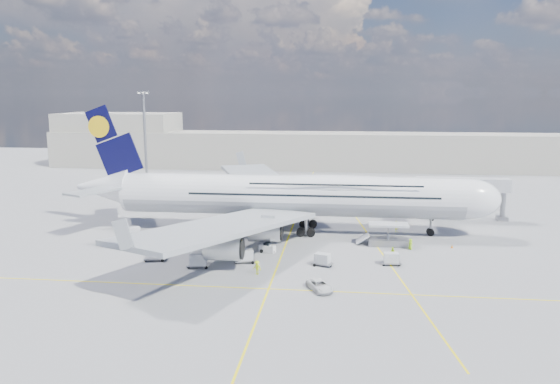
# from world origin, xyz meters

# --- Properties ---
(ground) EXTENTS (300.00, 300.00, 0.00)m
(ground) POSITION_xyz_m (0.00, 0.00, 0.00)
(ground) COLOR gray
(ground) RESTS_ON ground
(taxi_line_main) EXTENTS (0.25, 220.00, 0.01)m
(taxi_line_main) POSITION_xyz_m (0.00, 0.00, 0.01)
(taxi_line_main) COLOR yellow
(taxi_line_main) RESTS_ON ground
(taxi_line_cross) EXTENTS (120.00, 0.25, 0.01)m
(taxi_line_cross) POSITION_xyz_m (0.00, -20.00, 0.01)
(taxi_line_cross) COLOR yellow
(taxi_line_cross) RESTS_ON ground
(taxi_line_diag) EXTENTS (14.16, 99.06, 0.01)m
(taxi_line_diag) POSITION_xyz_m (14.00, 10.00, 0.01)
(taxi_line_diag) COLOR yellow
(taxi_line_diag) RESTS_ON ground
(airliner) EXTENTS (77.26, 79.15, 23.71)m
(airliner) POSITION_xyz_m (0.26, 10.00, 6.87)
(airliner) COLOR white
(airliner) RESTS_ON ground
(jet_bridge) EXTENTS (18.80, 12.10, 8.50)m
(jet_bridge) POSITION_xyz_m (29.81, 20.94, 6.85)
(jet_bridge) COLOR #B7B7BC
(jet_bridge) RESTS_ON ground
(cargo_loader) EXTENTS (8.53, 3.20, 3.67)m
(cargo_loader) POSITION_xyz_m (16.82, 2.89, 1.25)
(cargo_loader) COLOR silver
(cargo_loader) RESTS_ON ground
(light_mast) EXTENTS (3.00, 0.70, 25.50)m
(light_mast) POSITION_xyz_m (-40.00, 45.00, 13.21)
(light_mast) COLOR gray
(light_mast) RESTS_ON ground
(terminal) EXTENTS (180.00, 16.00, 12.00)m
(terminal) POSITION_xyz_m (0.00, 95.00, 6.00)
(terminal) COLOR #B2AD9E
(terminal) RESTS_ON ground
(hangar) EXTENTS (40.00, 22.00, 18.00)m
(hangar) POSITION_xyz_m (-70.00, 100.00, 9.00)
(hangar) COLOR #B2AD9E
(hangar) RESTS_ON ground
(tree_line) EXTENTS (160.00, 6.00, 8.00)m
(tree_line) POSITION_xyz_m (40.00, 140.00, 4.00)
(tree_line) COLOR #193814
(tree_line) RESTS_ON ground
(dolly_row_a) EXTENTS (3.54, 2.34, 0.48)m
(dolly_row_a) POSITION_xyz_m (-18.70, -9.87, 0.37)
(dolly_row_a) COLOR gray
(dolly_row_a) RESTS_ON ground
(dolly_row_b) EXTENTS (3.45, 2.07, 2.08)m
(dolly_row_b) POSITION_xyz_m (-11.35, -12.38, 1.12)
(dolly_row_b) COLOR gray
(dolly_row_b) RESTS_ON ground
(dolly_row_c) EXTENTS (3.52, 2.56, 2.00)m
(dolly_row_c) POSITION_xyz_m (-4.99, -9.38, 1.08)
(dolly_row_c) COLOR gray
(dolly_row_c) RESTS_ON ground
(dolly_back) EXTENTS (3.25, 2.83, 1.82)m
(dolly_back) POSITION_xyz_m (-27.08, 2.80, 0.98)
(dolly_back) COLOR gray
(dolly_back) RESTS_ON ground
(dolly_nose_far) EXTENTS (2.94, 1.68, 1.81)m
(dolly_nose_far) POSITION_xyz_m (16.64, -7.95, 0.97)
(dolly_nose_far) COLOR gray
(dolly_nose_far) RESTS_ON ground
(dolly_nose_near) EXTENTS (3.27, 2.48, 1.85)m
(dolly_nose_near) POSITION_xyz_m (6.56, -9.50, 0.99)
(dolly_nose_near) COLOR gray
(dolly_nose_near) RESTS_ON ground
(baggage_tug) EXTENTS (2.77, 1.95, 1.58)m
(baggage_tug) POSITION_xyz_m (-2.42, -3.66, 0.70)
(baggage_tug) COLOR silver
(baggage_tug) RESTS_ON ground
(catering_truck_inner) EXTENTS (7.43, 3.45, 4.30)m
(catering_truck_inner) POSITION_xyz_m (-7.48, 29.71, 2.03)
(catering_truck_inner) COLOR gray
(catering_truck_inner) RESTS_ON ground
(catering_truck_outer) EXTENTS (6.93, 2.76, 4.16)m
(catering_truck_outer) POSITION_xyz_m (-10.88, 46.08, 1.93)
(catering_truck_outer) COLOR gray
(catering_truck_outer) RESTS_ON ground
(service_van) EXTENTS (4.09, 5.13, 1.30)m
(service_van) POSITION_xyz_m (6.61, -19.84, 0.65)
(service_van) COLOR white
(service_van) RESTS_ON ground
(crew_nose) EXTENTS (0.86, 0.84, 2.00)m
(crew_nose) POSITION_xyz_m (19.28, 12.09, 1.00)
(crew_nose) COLOR #E6FF1A
(crew_nose) RESTS_ON ground
(crew_loader) EXTENTS (0.97, 0.86, 1.65)m
(crew_loader) POSITION_xyz_m (17.19, -4.23, 0.83)
(crew_loader) COLOR #CEFD1A
(crew_loader) RESTS_ON ground
(crew_wing) EXTENTS (0.68, 1.23, 1.99)m
(crew_wing) POSITION_xyz_m (-9.22, -1.46, 0.99)
(crew_wing) COLOR #97EF19
(crew_wing) RESTS_ON ground
(crew_van) EXTENTS (0.91, 1.05, 1.81)m
(crew_van) POSITION_xyz_m (20.42, 0.59, 0.90)
(crew_van) COLOR #B1F91A
(crew_van) RESTS_ON ground
(crew_tug) EXTENTS (1.47, 1.16, 1.99)m
(crew_tug) POSITION_xyz_m (-2.37, -14.47, 1.00)
(crew_tug) COLOR #E3FF1A
(crew_tug) RESTS_ON ground
(cone_nose) EXTENTS (0.43, 0.43, 0.55)m
(cone_nose) POSITION_xyz_m (27.32, 2.21, 0.26)
(cone_nose) COLOR orange
(cone_nose) RESTS_ON ground
(cone_wing_left_inner) EXTENTS (0.50, 0.50, 0.63)m
(cone_wing_left_inner) POSITION_xyz_m (-4.96, 23.82, 0.30)
(cone_wing_left_inner) COLOR orange
(cone_wing_left_inner) RESTS_ON ground
(cone_wing_left_outer) EXTENTS (0.41, 0.41, 0.53)m
(cone_wing_left_outer) POSITION_xyz_m (-7.49, 34.80, 0.25)
(cone_wing_left_outer) COLOR orange
(cone_wing_left_outer) RESTS_ON ground
(cone_wing_right_inner) EXTENTS (0.48, 0.48, 0.61)m
(cone_wing_right_inner) POSITION_xyz_m (-5.69, -6.53, 0.29)
(cone_wing_right_inner) COLOR orange
(cone_wing_right_inner) RESTS_ON ground
(cone_wing_right_outer) EXTENTS (0.45, 0.45, 0.57)m
(cone_wing_right_outer) POSITION_xyz_m (-12.43, -8.33, 0.27)
(cone_wing_right_outer) COLOR orange
(cone_wing_right_outer) RESTS_ON ground
(cone_tail) EXTENTS (0.41, 0.41, 0.52)m
(cone_tail) POSITION_xyz_m (-28.41, 6.41, 0.25)
(cone_tail) COLOR orange
(cone_tail) RESTS_ON ground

